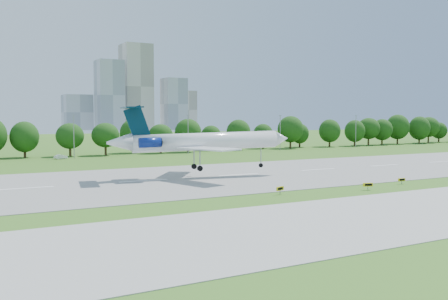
# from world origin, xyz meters

# --- Properties ---
(ground) EXTENTS (600.00, 600.00, 0.00)m
(ground) POSITION_xyz_m (0.00, 0.00, 0.00)
(ground) COLOR #345E18
(ground) RESTS_ON ground
(runway) EXTENTS (400.00, 45.00, 0.08)m
(runway) POSITION_xyz_m (0.00, 25.00, 0.04)
(runway) COLOR gray
(runway) RESTS_ON ground
(taxiway) EXTENTS (400.00, 23.00, 0.08)m
(taxiway) POSITION_xyz_m (0.00, -18.00, 0.04)
(taxiway) COLOR #ADADA8
(taxiway) RESTS_ON ground
(tree_line) EXTENTS (288.40, 8.40, 10.40)m
(tree_line) POSITION_xyz_m (0.00, 92.00, 6.19)
(tree_line) COLOR #382314
(tree_line) RESTS_ON ground
(light_poles) EXTENTS (175.90, 0.25, 12.19)m
(light_poles) POSITION_xyz_m (-2.50, 82.00, 6.34)
(light_poles) COLOR gray
(light_poles) RESTS_ON ground
(skyline) EXTENTS (127.00, 52.00, 80.00)m
(skyline) POSITION_xyz_m (100.16, 390.61, 30.46)
(skyline) COLOR #B2B2B7
(skyline) RESTS_ON ground
(airliner) EXTENTS (35.91, 25.90, 12.30)m
(airliner) POSITION_xyz_m (-9.10, 25.31, 6.98)
(airliner) COLOR white
(airliner) RESTS_ON ground
(taxi_sign_left) EXTENTS (1.64, 0.74, 1.17)m
(taxi_sign_left) POSITION_xyz_m (-7.47, 0.45, 0.87)
(taxi_sign_left) COLOR gray
(taxi_sign_left) RESTS_ON ground
(taxi_sign_centre) EXTENTS (1.47, 0.34, 1.02)m
(taxi_sign_centre) POSITION_xyz_m (17.49, -0.13, 0.76)
(taxi_sign_centre) COLOR gray
(taxi_sign_centre) RESTS_ON ground
(taxi_sign_right) EXTENTS (1.60, 0.68, 1.14)m
(taxi_sign_right) POSITION_xyz_m (7.23, -2.54, 0.84)
(taxi_sign_right) COLOR gray
(taxi_sign_right) RESTS_ON ground
(service_vehicle_a) EXTENTS (3.94, 2.75, 1.23)m
(service_vehicle_a) POSITION_xyz_m (-23.71, 81.70, 0.62)
(service_vehicle_a) COLOR silver
(service_vehicle_a) RESTS_ON ground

